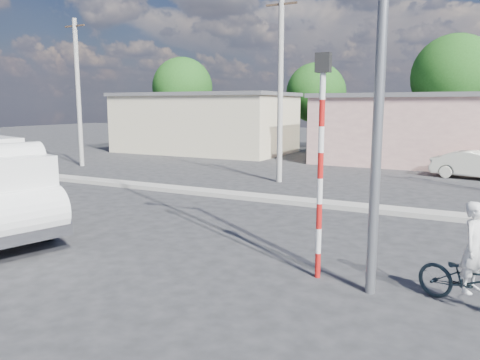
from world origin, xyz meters
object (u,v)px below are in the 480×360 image
at_px(bicycle, 471,280).
at_px(car_cream, 476,165).
at_px(streetlight, 373,11).
at_px(cyclist, 473,265).
at_px(traffic_pole, 321,148).

bearing_deg(bicycle, car_cream, 22.84).
xyz_separation_m(bicycle, streetlight, (-1.80, -0.10, 4.47)).
height_order(cyclist, car_cream, cyclist).
bearing_deg(traffic_pole, bicycle, -4.17).
height_order(car_cream, traffic_pole, traffic_pole).
bearing_deg(cyclist, bicycle, 0.00).
distance_m(cyclist, car_cream, 15.69).
xyz_separation_m(car_cream, streetlight, (-1.65, -15.79, 4.32)).
relative_size(cyclist, streetlight, 0.17).
bearing_deg(bicycle, streetlight, 115.50).
height_order(cyclist, traffic_pole, traffic_pole).
distance_m(bicycle, streetlight, 4.82).
height_order(bicycle, car_cream, car_cream).
height_order(bicycle, cyclist, cyclist).
bearing_deg(streetlight, traffic_pole, 162.27).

